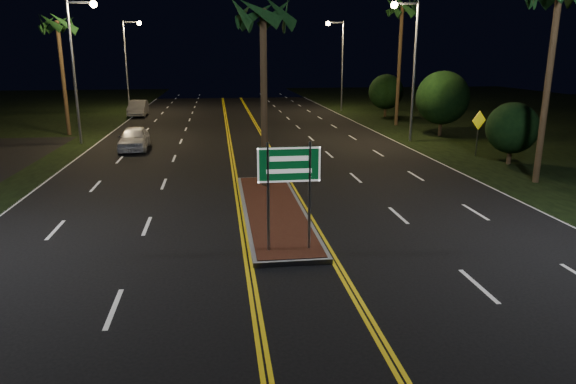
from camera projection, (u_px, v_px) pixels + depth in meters
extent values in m
plane|color=black|center=(305.00, 297.00, 12.50)|extent=(120.00, 120.00, 0.00)
cube|color=gray|center=(274.00, 210.00, 19.18)|extent=(2.25, 10.25, 0.15)
cube|color=#592819|center=(274.00, 208.00, 19.15)|extent=(2.00, 10.00, 0.02)
cylinder|color=gray|center=(268.00, 198.00, 14.64)|extent=(0.08, 0.08, 3.20)
cylinder|color=gray|center=(310.00, 196.00, 14.80)|extent=(0.08, 0.08, 3.20)
cube|color=#07471E|center=(289.00, 165.00, 14.48)|extent=(1.80, 0.04, 1.00)
cube|color=white|center=(289.00, 165.00, 14.45)|extent=(1.80, 0.01, 1.00)
cylinder|color=gray|center=(74.00, 74.00, 32.86)|extent=(0.18, 0.18, 9.00)
cube|color=gray|center=(80.00, 2.00, 31.84)|extent=(1.60, 0.12, 0.12)
sphere|color=#FFCB72|center=(93.00, 4.00, 31.97)|extent=(0.44, 0.44, 0.44)
cylinder|color=gray|center=(126.00, 67.00, 52.00)|extent=(0.18, 0.18, 9.00)
cube|color=gray|center=(131.00, 22.00, 50.98)|extent=(1.60, 0.12, 0.12)
sphere|color=#FFCB72|center=(139.00, 23.00, 51.11)|extent=(0.44, 0.44, 0.44)
cylinder|color=gray|center=(414.00, 74.00, 33.82)|extent=(0.18, 0.18, 9.00)
cube|color=gray|center=(406.00, 4.00, 32.59)|extent=(1.60, 0.12, 0.12)
sphere|color=#FFCB72|center=(394.00, 5.00, 32.51)|extent=(0.44, 0.44, 0.44)
cylinder|color=gray|center=(342.00, 67.00, 52.96)|extent=(0.18, 0.18, 9.00)
cube|color=gray|center=(336.00, 22.00, 51.73)|extent=(1.60, 0.12, 0.12)
sphere|color=#FFCB72|center=(328.00, 23.00, 51.65)|extent=(0.44, 0.44, 0.44)
cylinder|color=#382819|center=(264.00, 103.00, 21.57)|extent=(0.28, 0.28, 7.50)
cylinder|color=#382819|center=(63.00, 79.00, 36.59)|extent=(0.28, 0.28, 8.00)
cylinder|color=#382819|center=(547.00, 89.00, 22.60)|extent=(0.28, 0.28, 8.50)
cylinder|color=#382819|center=(399.00, 67.00, 41.65)|extent=(0.28, 0.28, 9.50)
cylinder|color=#382819|center=(509.00, 156.00, 27.54)|extent=(0.24, 0.24, 0.90)
sphere|color=black|center=(512.00, 128.00, 27.15)|extent=(2.70, 2.70, 2.70)
cylinder|color=#382819|center=(440.00, 127.00, 37.13)|extent=(0.24, 0.24, 1.26)
sphere|color=black|center=(442.00, 98.00, 36.58)|extent=(3.78, 3.78, 3.78)
cylinder|color=#382819|center=(385.00, 111.00, 48.61)|extent=(0.24, 0.24, 1.08)
sphere|color=black|center=(386.00, 92.00, 48.14)|extent=(3.24, 3.24, 3.24)
imported|color=silver|center=(134.00, 136.00, 31.63)|extent=(2.27, 5.02, 1.65)
imported|color=#A5A7AF|center=(138.00, 107.00, 49.05)|extent=(2.31, 5.22, 1.73)
cylinder|color=gray|center=(477.00, 136.00, 29.70)|extent=(0.07, 0.07, 2.27)
cube|color=yellow|center=(479.00, 120.00, 29.44)|extent=(1.03, 0.43, 1.09)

